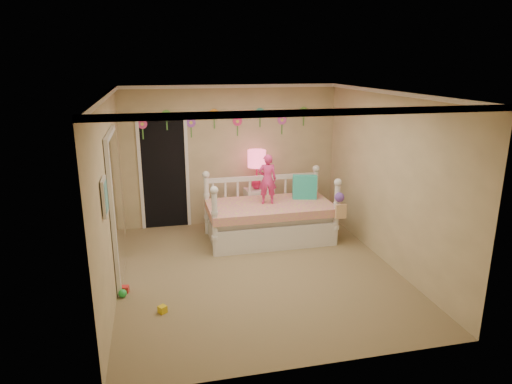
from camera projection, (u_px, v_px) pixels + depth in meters
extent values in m
cube|color=#7F684C|center=(258.00, 271.00, 6.75)|extent=(4.00, 4.50, 0.01)
cube|color=white|center=(259.00, 93.00, 6.03)|extent=(4.00, 4.50, 0.01)
cube|color=tan|center=(231.00, 156.00, 8.49)|extent=(4.00, 0.01, 2.60)
cube|color=tan|center=(110.00, 196.00, 5.96)|extent=(0.01, 4.50, 2.60)
cube|color=tan|center=(388.00, 179.00, 6.81)|extent=(0.01, 4.50, 2.60)
cube|color=#26C2BC|center=(305.00, 187.00, 8.02)|extent=(0.44, 0.24, 0.42)
cube|color=#77CA3D|center=(304.00, 187.00, 8.17)|extent=(0.38, 0.21, 0.34)
imported|color=#EF3686|center=(267.00, 179.00, 7.68)|extent=(0.34, 0.25, 0.86)
cube|color=white|center=(257.00, 207.00, 8.54)|extent=(0.46, 0.37, 0.72)
sphere|color=#DA1D56|center=(257.00, 184.00, 8.41)|extent=(0.20, 0.20, 0.20)
cylinder|color=#DA1D56|center=(257.00, 173.00, 8.36)|extent=(0.03, 0.03, 0.42)
cylinder|color=#F0486C|center=(257.00, 159.00, 8.28)|extent=(0.33, 0.33, 0.31)
cube|color=black|center=(164.00, 173.00, 8.29)|extent=(0.90, 0.04, 2.07)
cube|color=white|center=(117.00, 207.00, 6.32)|extent=(0.07, 1.30, 2.10)
cube|color=white|center=(105.00, 197.00, 5.05)|extent=(0.05, 0.34, 0.42)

